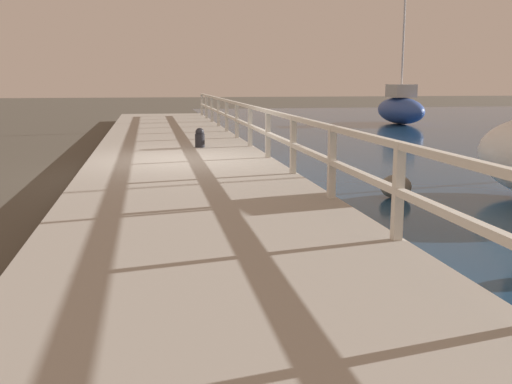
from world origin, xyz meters
TOP-DOWN VIEW (x-y plane):
  - ground_plane at (0.00, 0.00)m, footprint 120.00×120.00m
  - dock_walkway at (0.00, 0.00)m, footprint 3.94×36.00m
  - railing at (1.87, -0.00)m, footprint 0.10×32.50m
  - boulder_mid_strip at (3.51, -3.12)m, footprint 0.54×0.49m
  - mooring_bollard at (0.58, 2.28)m, footprint 0.24×0.24m
  - sailboat_blue at (10.90, 13.73)m, footprint 1.54×4.07m

SIDE VIEW (x-z plane):
  - ground_plane at x=0.00m, z-range 0.00..0.00m
  - dock_walkway at x=0.00m, z-range 0.00..0.35m
  - boulder_mid_strip at x=3.51m, z-range 0.00..0.41m
  - mooring_bollard at x=0.58m, z-range 0.35..0.84m
  - sailboat_blue at x=10.90m, z-range -3.26..4.73m
  - railing at x=1.87m, z-range 0.53..1.57m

